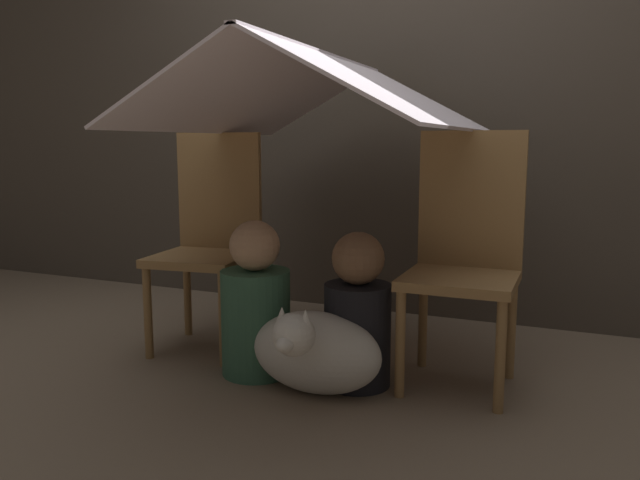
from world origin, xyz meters
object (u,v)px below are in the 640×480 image
object	(u,v)px
chair_right	(465,251)
person_front	(256,307)
dog	(314,351)
person_second	(358,317)
chair_left	(210,234)

from	to	relation	value
chair_right	person_front	distance (m)	0.84
chair_right	dog	distance (m)	0.68
chair_right	person_second	xyz separation A→B (m)	(-0.36, -0.21, -0.24)
person_second	dog	xyz separation A→B (m)	(-0.11, -0.15, -0.10)
chair_right	person_second	distance (m)	0.48
dog	chair_right	bearing A→B (deg)	37.31
chair_right	dog	world-z (taller)	chair_right
chair_right	person_front	bearing A→B (deg)	-162.23
person_front	person_second	xyz separation A→B (m)	(0.41, 0.05, -0.01)
chair_left	chair_right	distance (m)	1.13
chair_left	dog	bearing A→B (deg)	-34.99
chair_left	person_front	bearing A→B (deg)	-41.23
person_front	person_second	distance (m)	0.41
chair_left	person_front	xyz separation A→B (m)	(0.37, -0.25, -0.24)
chair_left	chair_right	xyz separation A→B (m)	(1.13, 0.00, 0.00)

